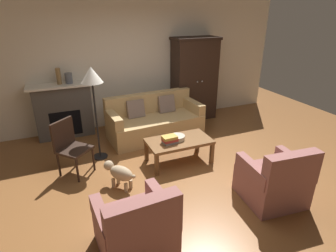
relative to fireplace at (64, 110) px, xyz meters
name	(u,v)px	position (x,y,z in m)	size (l,w,h in m)	color
ground_plane	(179,175)	(1.55, -2.30, -0.57)	(9.60, 9.60, 0.00)	brown
back_wall	(132,62)	(1.55, 0.25, 0.83)	(7.20, 0.10, 2.80)	silver
fireplace	(64,110)	(0.00, 0.00, 0.00)	(1.26, 0.48, 1.12)	#4C4947
armoire	(194,79)	(2.95, -0.08, 0.39)	(1.06, 0.57, 1.91)	black
couch	(154,121)	(1.71, -0.71, -0.25)	(1.97, 0.98, 0.86)	tan
coffee_table	(179,143)	(1.73, -1.89, -0.20)	(1.10, 0.60, 0.42)	brown
fruit_bowl	(177,138)	(1.71, -1.86, -0.11)	(0.26, 0.26, 0.08)	beige
book_stack	(170,139)	(1.53, -1.94, -0.08)	(0.27, 0.20, 0.13)	gray
mantel_vase_bronze	(59,76)	(0.00, -0.02, 0.71)	(0.09, 0.09, 0.32)	olive
mantel_vase_slate	(69,78)	(0.18, -0.02, 0.65)	(0.14, 0.14, 0.21)	#565B66
armchair_near_left	(136,229)	(0.48, -3.50, -0.25)	(0.82, 0.81, 0.88)	#935B56
armchair_near_right	(274,181)	(2.48, -3.37, -0.25)	(0.84, 0.84, 0.88)	#935B56
side_chair_wooden	(70,144)	(-0.02, -1.52, -0.06)	(0.62, 0.62, 0.90)	black
floor_lamp	(92,81)	(0.47, -1.20, 0.85)	(0.36, 0.36, 1.64)	black
dog	(120,173)	(0.60, -2.23, -0.32)	(0.42, 0.49, 0.39)	tan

